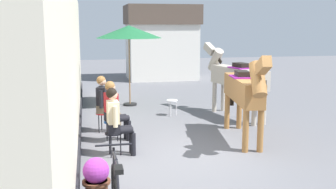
# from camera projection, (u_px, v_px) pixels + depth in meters

# --- Properties ---
(ground_plane) EXTENTS (40.00, 40.00, 0.00)m
(ground_plane) POSITION_uv_depth(u_px,v_px,m) (169.00, 121.00, 11.18)
(ground_plane) COLOR slate
(pub_facade_wall) EXTENTS (0.34, 14.00, 3.40)m
(pub_facade_wall) POSITION_uv_depth(u_px,v_px,m) (70.00, 74.00, 8.97)
(pub_facade_wall) COLOR beige
(pub_facade_wall) RESTS_ON ground_plane
(distant_cottage) EXTENTS (3.40, 2.60, 3.50)m
(distant_cottage) POSITION_uv_depth(u_px,v_px,m) (161.00, 41.00, 19.53)
(distant_cottage) COLOR silver
(distant_cottage) RESTS_ON ground_plane
(seated_visitor_near) EXTENTS (0.61, 0.49, 1.39)m
(seated_visitor_near) POSITION_uv_depth(u_px,v_px,m) (116.00, 118.00, 8.09)
(seated_visitor_near) COLOR black
(seated_visitor_near) RESTS_ON ground_plane
(seated_visitor_middle) EXTENTS (0.61, 0.49, 1.39)m
(seated_visitor_middle) POSITION_uv_depth(u_px,v_px,m) (114.00, 108.00, 9.05)
(seated_visitor_middle) COLOR #194C99
(seated_visitor_middle) RESTS_ON ground_plane
(seated_visitor_far) EXTENTS (0.61, 0.48, 1.39)m
(seated_visitor_far) POSITION_uv_depth(u_px,v_px,m) (105.00, 101.00, 9.89)
(seated_visitor_far) COLOR red
(seated_visitor_far) RESTS_ON ground_plane
(saddled_horse_near) EXTENTS (0.76, 2.98, 2.06)m
(saddled_horse_near) POSITION_uv_depth(u_px,v_px,m) (244.00, 90.00, 9.09)
(saddled_horse_near) COLOR #9E6B38
(saddled_horse_near) RESTS_ON ground_plane
(saddled_horse_far) EXTENTS (1.01, 2.94, 2.06)m
(saddled_horse_far) POSITION_uv_depth(u_px,v_px,m) (236.00, 77.00, 11.46)
(saddled_horse_far) COLOR #B2A899
(saddled_horse_far) RESTS_ON ground_plane
(flower_planter_near) EXTENTS (0.43, 0.43, 0.64)m
(flower_planter_near) POSITION_uv_depth(u_px,v_px,m) (96.00, 177.00, 6.15)
(flower_planter_near) COLOR brown
(flower_planter_near) RESTS_ON ground_plane
(cafe_parasol) EXTENTS (2.10, 2.10, 2.58)m
(cafe_parasol) POSITION_uv_depth(u_px,v_px,m) (129.00, 32.00, 12.90)
(cafe_parasol) COLOR black
(cafe_parasol) RESTS_ON ground_plane
(spare_stool_white) EXTENTS (0.32, 0.32, 0.46)m
(spare_stool_white) POSITION_uv_depth(u_px,v_px,m) (172.00, 102.00, 11.74)
(spare_stool_white) COLOR white
(spare_stool_white) RESTS_ON ground_plane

